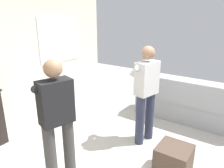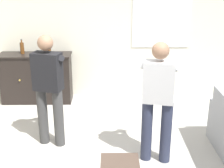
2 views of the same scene
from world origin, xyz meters
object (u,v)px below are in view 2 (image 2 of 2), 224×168
Objects in this scene: bottle_wine_green at (22,48)px; bottle_liquor_amber at (49,49)px; person_standing_right at (158,97)px; sideboard_cabinet at (37,78)px; person_standing_left at (49,86)px.

bottle_wine_green is 1.01× the size of bottle_liquor_amber.
bottle_liquor_amber is 2.75m from person_standing_right.
person_standing_right is (2.33, -2.19, -0.16)m from bottle_wine_green.
sideboard_cabinet is 0.65m from bottle_wine_green.
person_standing_left is at bearing 162.90° from person_standing_right.
person_standing_left is (0.81, -1.72, -0.16)m from bottle_wine_green.
bottle_liquor_amber is at bearing 130.40° from person_standing_right.
bottle_liquor_amber is (0.54, -0.10, -0.01)m from bottle_wine_green.
person_standing_left is at bearing -64.80° from bottle_wine_green.
sideboard_cabinet is 0.84× the size of person_standing_right.
person_standing_right reaches higher than bottle_wine_green.
person_standing_left is 1.00× the size of person_standing_right.
bottle_wine_green is 1.91m from person_standing_left.
person_standing_left is (0.27, -1.63, -0.15)m from bottle_liquor_amber.
person_standing_left reaches higher than bottle_wine_green.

